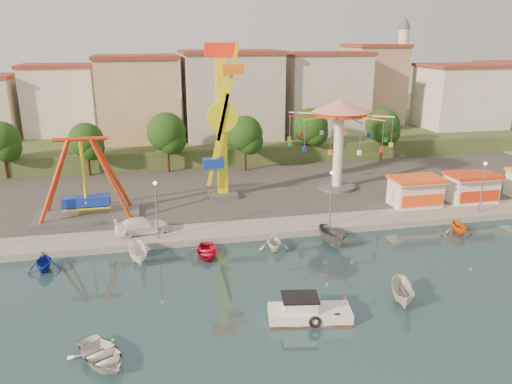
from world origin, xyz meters
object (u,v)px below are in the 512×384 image
object	(u,v)px
rowboat_a	(101,355)
pirate_ship_ride	(84,180)
cabin_motorboat	(308,313)
wave_swinger	(339,124)
skiff	(403,293)
van	(142,226)
kamikaze_tower	(223,126)

from	to	relation	value
rowboat_a	pirate_ship_ride	bearing A→B (deg)	67.91
pirate_ship_ride	cabin_motorboat	size ratio (longest dim) A/B	1.79
wave_swinger	skiff	distance (m)	26.33
skiff	van	xyz separation A→B (m)	(-17.56, 15.51, 0.58)
kamikaze_tower	van	distance (m)	14.56
cabin_motorboat	skiff	bearing A→B (deg)	15.64
pirate_ship_ride	rowboat_a	bearing A→B (deg)	-82.81
pirate_ship_ride	rowboat_a	world-z (taller)	pirate_ship_ride
kamikaze_tower	van	xyz separation A→B (m)	(-8.91, -8.93, -7.29)
kamikaze_tower	cabin_motorboat	bearing A→B (deg)	-86.51
cabin_motorboat	skiff	xyz separation A→B (m)	(7.12, 0.74, 0.23)
kamikaze_tower	rowboat_a	distance (m)	30.25
wave_swinger	van	distance (m)	25.08
van	rowboat_a	bearing A→B (deg)	163.13
skiff	rowboat_a	bearing A→B (deg)	-152.85
wave_swinger	rowboat_a	distance (m)	37.51
cabin_motorboat	skiff	size ratio (longest dim) A/B	1.49
wave_swinger	van	xyz separation A→B (m)	(-22.25, -9.30, -6.89)
rowboat_a	van	world-z (taller)	van
rowboat_a	kamikaze_tower	bearing A→B (deg)	38.04
pirate_ship_ride	rowboat_a	size ratio (longest dim) A/B	2.41
pirate_ship_ride	rowboat_a	xyz separation A→B (m)	(2.96, -23.50, -3.96)
skiff	kamikaze_tower	bearing A→B (deg)	129.68
kamikaze_tower	skiff	size ratio (longest dim) A/B	4.38
cabin_motorboat	rowboat_a	size ratio (longest dim) A/B	1.35
pirate_ship_ride	wave_swinger	bearing A→B (deg)	7.74
cabin_motorboat	van	distance (m)	19.33
pirate_ship_ride	cabin_motorboat	world-z (taller)	pirate_ship_ride
van	kamikaze_tower	bearing A→B (deg)	-54.41
rowboat_a	van	xyz separation A→B (m)	(2.33, 17.95, 0.88)
wave_swinger	van	world-z (taller)	wave_swinger
wave_swinger	skiff	xyz separation A→B (m)	(-4.69, -24.81, -7.47)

